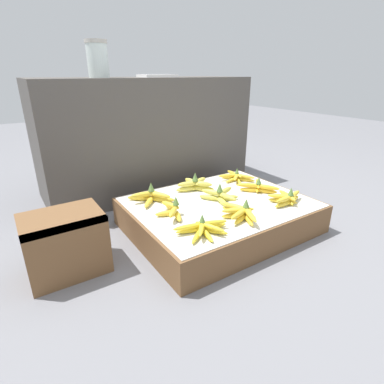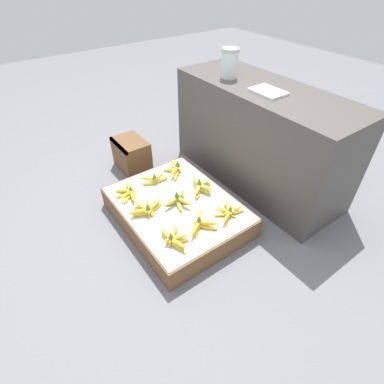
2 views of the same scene
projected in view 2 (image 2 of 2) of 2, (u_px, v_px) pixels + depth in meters
The scene contains 15 objects.
ground_plane at pixel (178, 219), 2.25m from camera, with size 10.00×10.00×0.00m, color slate.
display_platform at pixel (178, 211), 2.20m from camera, with size 0.97×0.76×0.16m.
back_vendor_table at pixel (259, 137), 2.40m from camera, with size 1.50×0.56×0.80m.
wooden_crate at pixel (132, 154), 2.69m from camera, with size 0.33×0.24×0.28m.
banana_bunch_front_left at pixel (129, 193), 2.20m from camera, with size 0.26×0.17×0.08m.
banana_bunch_front_midleft at pixel (147, 209), 2.05m from camera, with size 0.18×0.26×0.10m.
banana_bunch_front_midright at pixel (173, 239), 1.84m from camera, with size 0.23×0.16×0.10m.
banana_bunch_middle_left at pixel (154, 179), 2.32m from camera, with size 0.13×0.22×0.10m.
banana_bunch_middle_midleft at pixel (178, 200), 2.12m from camera, with size 0.20×0.22×0.11m.
banana_bunch_middle_midright at pixel (201, 224), 1.94m from camera, with size 0.21×0.22×0.10m.
banana_bunch_back_left at pixel (176, 169), 2.42m from camera, with size 0.23×0.21×0.11m.
banana_bunch_back_midleft at pixel (200, 186), 2.23m from camera, with size 0.23×0.21×0.11m.
banana_bunch_back_midright at pixel (229, 212), 2.03m from camera, with size 0.20×0.23×0.08m.
glass_jar at pixel (230, 63), 2.24m from camera, with size 0.13×0.13×0.21m.
foam_tray_white at pixel (268, 92), 2.06m from camera, with size 0.23×0.17×0.02m.
Camera 2 is at (1.37, -0.86, 1.58)m, focal length 28.00 mm.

